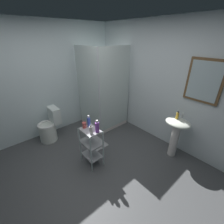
# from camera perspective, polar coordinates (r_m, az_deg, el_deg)

# --- Properties ---
(ground_plane) EXTENTS (4.20, 4.20, 0.02)m
(ground_plane) POSITION_cam_1_polar(r_m,az_deg,el_deg) (2.90, -7.57, -22.39)
(ground_plane) COLOR #47484A
(wall_back) EXTENTS (4.20, 0.14, 2.50)m
(wall_back) POSITION_cam_1_polar(r_m,az_deg,el_deg) (3.38, 18.35, 9.60)
(wall_back) COLOR silver
(wall_back) RESTS_ON ground_plane
(wall_left) EXTENTS (0.10, 4.20, 2.50)m
(wall_left) POSITION_cam_1_polar(r_m,az_deg,el_deg) (3.75, -25.12, 9.97)
(wall_left) COLOR silver
(wall_left) RESTS_ON ground_plane
(shower_stall) EXTENTS (0.92, 0.92, 2.00)m
(shower_stall) POSITION_cam_1_polar(r_m,az_deg,el_deg) (3.96, -3.44, 1.09)
(shower_stall) COLOR white
(shower_stall) RESTS_ON ground_plane
(pedestal_sink) EXTENTS (0.46, 0.37, 0.81)m
(pedestal_sink) POSITION_cam_1_polar(r_m,az_deg,el_deg) (3.12, 23.08, -6.43)
(pedestal_sink) COLOR white
(pedestal_sink) RESTS_ON ground_plane
(sink_faucet) EXTENTS (0.03, 0.03, 0.10)m
(sink_faucet) POSITION_cam_1_polar(r_m,az_deg,el_deg) (3.09, 25.03, -1.17)
(sink_faucet) COLOR silver
(sink_faucet) RESTS_ON pedestal_sink
(toilet) EXTENTS (0.37, 0.49, 0.76)m
(toilet) POSITION_cam_1_polar(r_m,az_deg,el_deg) (3.73, -22.49, -5.39)
(toilet) COLOR white
(toilet) RESTS_ON ground_plane
(storage_cart) EXTENTS (0.38, 0.28, 0.74)m
(storage_cart) POSITION_cam_1_polar(r_m,az_deg,el_deg) (2.80, -7.81, -11.87)
(storage_cart) COLOR silver
(storage_cart) RESTS_ON ground_plane
(hand_soap_bottle) EXTENTS (0.05, 0.05, 0.16)m
(hand_soap_bottle) POSITION_cam_1_polar(r_m,az_deg,el_deg) (3.00, 23.40, -1.25)
(hand_soap_bottle) COLOR gold
(hand_soap_bottle) RESTS_ON pedestal_sink
(shampoo_bottle_blue) EXTENTS (0.06, 0.06, 0.22)m
(shampoo_bottle_blue) POSITION_cam_1_polar(r_m,az_deg,el_deg) (2.68, -8.72, -3.64)
(shampoo_bottle_blue) COLOR #3750BB
(shampoo_bottle_blue) RESTS_ON storage_cart
(conditioner_bottle_purple) EXTENTS (0.07, 0.07, 0.22)m
(conditioner_bottle_purple) POSITION_cam_1_polar(r_m,az_deg,el_deg) (2.51, -5.62, -5.63)
(conditioner_bottle_purple) COLOR purple
(conditioner_bottle_purple) RESTS_ON storage_cart
(lotion_bottle_white) EXTENTS (0.06, 0.06, 0.16)m
(lotion_bottle_white) POSITION_cam_1_polar(r_m,az_deg,el_deg) (2.49, -7.94, -6.72)
(lotion_bottle_white) COLOR white
(lotion_bottle_white) RESTS_ON storage_cart
(rinse_cup) EXTENTS (0.07, 0.07, 0.10)m
(rinse_cup) POSITION_cam_1_polar(r_m,az_deg,el_deg) (2.68, -10.40, -4.85)
(rinse_cup) COLOR #B24742
(rinse_cup) RESTS_ON storage_cart
(bath_mat) EXTENTS (0.60, 0.40, 0.02)m
(bath_mat) POSITION_cam_1_polar(r_m,az_deg,el_deg) (3.53, -6.89, -11.35)
(bath_mat) COLOR gray
(bath_mat) RESTS_ON ground_plane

